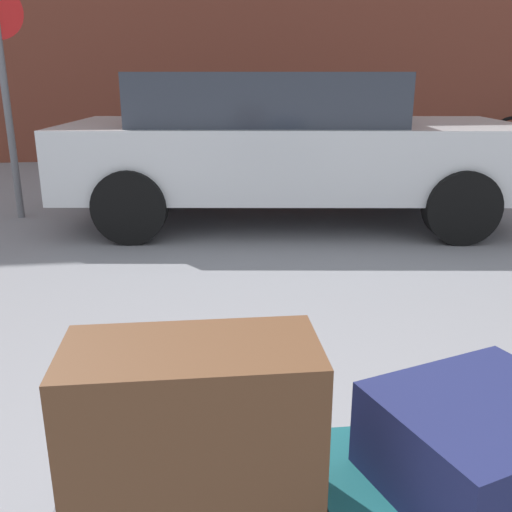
{
  "coord_description": "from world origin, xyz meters",
  "views": [
    {
      "loc": [
        -0.3,
        -0.96,
        1.39
      ],
      "look_at": [
        0.0,
        1.2,
        0.69
      ],
      "focal_mm": 39.47,
      "sensor_mm": 36.0,
      "label": 1
    }
  ],
  "objects_px": {
    "duffel_bag_navy_front_right": "(184,474)",
    "parked_car": "(285,143)",
    "bollard_kerb_near": "(415,158)",
    "duffel_bag_navy_topmost_pile": "(483,443)",
    "no_parking_sign": "(3,77)",
    "suitcase_brown_rear_right": "(197,497)",
    "bollard_kerb_mid": "(508,156)"
  },
  "relations": [
    {
      "from": "suitcase_brown_rear_right",
      "to": "no_parking_sign",
      "type": "distance_m",
      "value": 5.37
    },
    {
      "from": "suitcase_brown_rear_right",
      "to": "bollard_kerb_mid",
      "type": "height_order",
      "value": "suitcase_brown_rear_right"
    },
    {
      "from": "duffel_bag_navy_front_right",
      "to": "parked_car",
      "type": "height_order",
      "value": "parked_car"
    },
    {
      "from": "duffel_bag_navy_front_right",
      "to": "bollard_kerb_near",
      "type": "relative_size",
      "value": 0.84
    },
    {
      "from": "suitcase_brown_rear_right",
      "to": "parked_car",
      "type": "height_order",
      "value": "parked_car"
    },
    {
      "from": "duffel_bag_navy_topmost_pile",
      "to": "no_parking_sign",
      "type": "height_order",
      "value": "no_parking_sign"
    },
    {
      "from": "duffel_bag_navy_topmost_pile",
      "to": "bollard_kerb_mid",
      "type": "xyz_separation_m",
      "value": [
        4.02,
        6.53,
        -0.39
      ]
    },
    {
      "from": "no_parking_sign",
      "to": "suitcase_brown_rear_right",
      "type": "bearing_deg",
      "value": -72.06
    },
    {
      "from": "duffel_bag_navy_topmost_pile",
      "to": "duffel_bag_navy_front_right",
      "type": "bearing_deg",
      "value": 138.74
    },
    {
      "from": "duffel_bag_navy_topmost_pile",
      "to": "suitcase_brown_rear_right",
      "type": "bearing_deg",
      "value": 163.0
    },
    {
      "from": "duffel_bag_navy_front_right",
      "to": "no_parking_sign",
      "type": "distance_m",
      "value": 5.14
    },
    {
      "from": "duffel_bag_navy_front_right",
      "to": "bollard_kerb_mid",
      "type": "relative_size",
      "value": 0.84
    },
    {
      "from": "suitcase_brown_rear_right",
      "to": "no_parking_sign",
      "type": "relative_size",
      "value": 0.28
    },
    {
      "from": "duffel_bag_navy_front_right",
      "to": "suitcase_brown_rear_right",
      "type": "distance_m",
      "value": 0.31
    },
    {
      "from": "parked_car",
      "to": "bollard_kerb_mid",
      "type": "bearing_deg",
      "value": 28.32
    },
    {
      "from": "duffel_bag_navy_front_right",
      "to": "bollard_kerb_near",
      "type": "height_order",
      "value": "duffel_bag_navy_front_right"
    },
    {
      "from": "duffel_bag_navy_front_right",
      "to": "bollard_kerb_mid",
      "type": "distance_m",
      "value": 7.78
    },
    {
      "from": "duffel_bag_navy_topmost_pile",
      "to": "no_parking_sign",
      "type": "distance_m",
      "value": 5.55
    },
    {
      "from": "duffel_bag_navy_front_right",
      "to": "bollard_kerb_near",
      "type": "distance_m",
      "value": 7.06
    },
    {
      "from": "duffel_bag_navy_topmost_pile",
      "to": "no_parking_sign",
      "type": "xyz_separation_m",
      "value": [
        -2.19,
        5.06,
        0.66
      ]
    },
    {
      "from": "no_parking_sign",
      "to": "parked_car",
      "type": "bearing_deg",
      "value": -9.39
    },
    {
      "from": "duffel_bag_navy_topmost_pile",
      "to": "parked_car",
      "type": "xyz_separation_m",
      "value": [
        0.47,
        4.62,
        0.05
      ]
    },
    {
      "from": "parked_car",
      "to": "bollard_kerb_near",
      "type": "bearing_deg",
      "value": 41.19
    },
    {
      "from": "suitcase_brown_rear_right",
      "to": "bollard_kerb_near",
      "type": "bearing_deg",
      "value": 65.55
    },
    {
      "from": "duffel_bag_navy_topmost_pile",
      "to": "bollard_kerb_mid",
      "type": "height_order",
      "value": "duffel_bag_navy_topmost_pile"
    },
    {
      "from": "parked_car",
      "to": "bollard_kerb_near",
      "type": "relative_size",
      "value": 7.09
    },
    {
      "from": "parked_car",
      "to": "no_parking_sign",
      "type": "distance_m",
      "value": 2.77
    },
    {
      "from": "bollard_kerb_near",
      "to": "duffel_bag_navy_front_right",
      "type": "bearing_deg",
      "value": -117.32
    },
    {
      "from": "parked_car",
      "to": "no_parking_sign",
      "type": "xyz_separation_m",
      "value": [
        -2.66,
        0.44,
        0.61
      ]
    },
    {
      "from": "suitcase_brown_rear_right",
      "to": "bollard_kerb_near",
      "type": "height_order",
      "value": "suitcase_brown_rear_right"
    },
    {
      "from": "suitcase_brown_rear_right",
      "to": "bollard_kerb_mid",
      "type": "bearing_deg",
      "value": 56.72
    },
    {
      "from": "duffel_bag_navy_front_right",
      "to": "bollard_kerb_mid",
      "type": "xyz_separation_m",
      "value": [
        4.6,
        6.27,
        -0.17
      ]
    }
  ]
}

